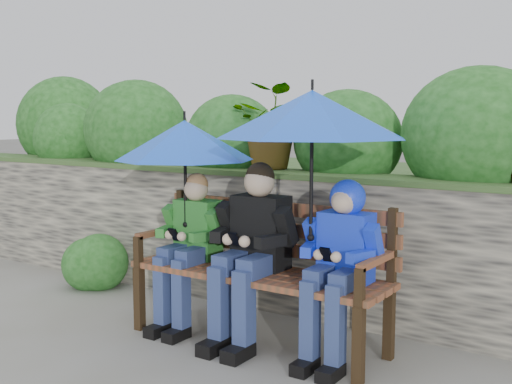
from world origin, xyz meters
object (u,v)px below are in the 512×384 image
Objects in this scene: park_bench at (263,262)px; boy_middle at (252,244)px; umbrella_left at (185,140)px; boy_left at (190,241)px; boy_right at (340,254)px; umbrella_right at (312,114)px.

park_bench is 1.50× the size of boy_middle.
park_bench is at bearing 5.70° from umbrella_left.
park_bench is 1.63× the size of boy_left.
boy_middle reaches higher than boy_right.
boy_right is at bearing 0.53° from boy_left.
boy_right is at bearing -0.21° from umbrella_left.
boy_left is 1.11m from boy_right.
park_bench is 1.84× the size of umbrella_left.
park_bench is at bearing 166.87° from umbrella_right.
umbrella_right is at bearing -170.59° from boy_right.
umbrella_right is at bearing -1.96° from umbrella_left.
boy_left is 1.26m from umbrella_right.
park_bench is at bearing 7.67° from boy_left.
boy_middle is 1.07× the size of boy_right.
park_bench is 0.96m from umbrella_left.
umbrella_left reaches higher than boy_right.
boy_left is 0.68m from umbrella_left.
boy_right is (0.60, 0.02, 0.01)m from boy_middle.
boy_right is at bearing -6.27° from park_bench.
umbrella_left reaches higher than boy_middle.
umbrella_right is (0.39, -0.09, 0.93)m from park_bench.
boy_middle is (0.51, -0.01, 0.04)m from boy_left.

